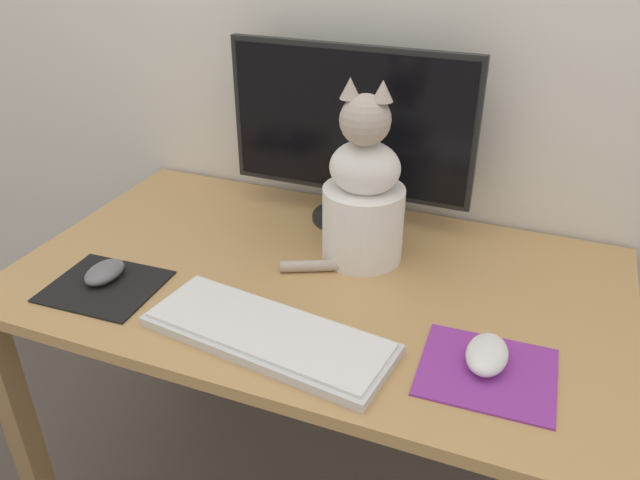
# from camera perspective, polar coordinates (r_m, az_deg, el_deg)

# --- Properties ---
(desk) EXTENTS (1.22, 0.71, 0.73)m
(desk) POSITION_cam_1_polar(r_m,az_deg,el_deg) (1.33, -0.34, -6.97)
(desk) COLOR tan
(desk) RESTS_ON ground_plane
(monitor) EXTENTS (0.56, 0.17, 0.41)m
(monitor) POSITION_cam_1_polar(r_m,az_deg,el_deg) (1.40, 2.74, 9.99)
(monitor) COLOR black
(monitor) RESTS_ON desk
(keyboard) EXTENTS (0.46, 0.22, 0.02)m
(keyboard) POSITION_cam_1_polar(r_m,az_deg,el_deg) (1.10, -4.71, -8.57)
(keyboard) COLOR silver
(keyboard) RESTS_ON desk
(mousepad_left) EXTENTS (0.22, 0.19, 0.00)m
(mousepad_left) POSITION_cam_1_polar(r_m,az_deg,el_deg) (1.30, -19.07, -4.02)
(mousepad_left) COLOR black
(mousepad_left) RESTS_ON desk
(mousepad_right) EXTENTS (0.22, 0.20, 0.00)m
(mousepad_right) POSITION_cam_1_polar(r_m,az_deg,el_deg) (1.07, 15.03, -11.56)
(mousepad_right) COLOR purple
(mousepad_right) RESTS_ON desk
(computer_mouse_left) EXTENTS (0.06, 0.10, 0.03)m
(computer_mouse_left) POSITION_cam_1_polar(r_m,az_deg,el_deg) (1.31, -19.09, -2.79)
(computer_mouse_left) COLOR slate
(computer_mouse_left) RESTS_ON mousepad_left
(computer_mouse_right) EXTENTS (0.07, 0.11, 0.04)m
(computer_mouse_right) POSITION_cam_1_polar(r_m,az_deg,el_deg) (1.07, 15.02, -10.06)
(computer_mouse_right) COLOR white
(computer_mouse_right) RESTS_ON mousepad_right
(cat) EXTENTS (0.23, 0.22, 0.38)m
(cat) POSITION_cam_1_polar(r_m,az_deg,el_deg) (1.27, 3.97, 4.01)
(cat) COLOR white
(cat) RESTS_ON desk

